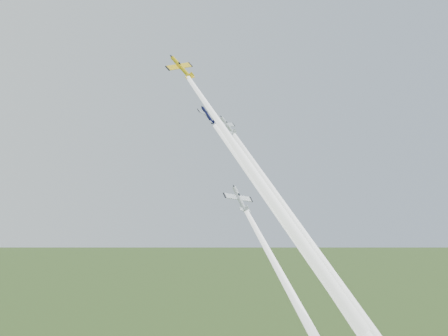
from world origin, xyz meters
TOP-DOWN VIEW (x-y plane):
  - plane_yellow at (-7.35, 0.43)m, footprint 11.36×7.95m
  - smoke_trail_yellow at (-1.43, -21.26)m, footprint 13.92×42.26m
  - plane_navy at (-0.28, -0.14)m, footprint 7.29×7.13m
  - smoke_trail_navy at (7.44, -21.34)m, footprint 17.30×41.54m
  - plane_silver_right at (10.20, 5.37)m, footprint 8.50×6.78m
  - smoke_trail_silver_right at (16.07, -15.31)m, footprint 13.80×40.27m
  - plane_silver_low at (-1.23, -12.91)m, footprint 8.64×6.45m
  - smoke_trail_silver_low at (-0.24, -32.40)m, footprint 4.55×37.21m

SIDE VIEW (x-z plane):
  - smoke_trail_silver_low at x=-0.24m, z-range 37.78..83.36m
  - smoke_trail_navy at x=7.44m, z-range 49.74..102.97m
  - smoke_trail_silver_right at x=16.07m, z-range 51.49..102.05m
  - plane_silver_low at x=-1.23m, z-range 81.05..89.00m
  - smoke_trail_yellow at x=-1.43m, z-range 60.31..113.34m
  - plane_silver_right at x=10.20m, z-range 100.38..107.06m
  - plane_navy at x=-0.28m, z-range 101.28..108.00m
  - plane_yellow at x=-7.35m, z-range 110.11..119.90m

